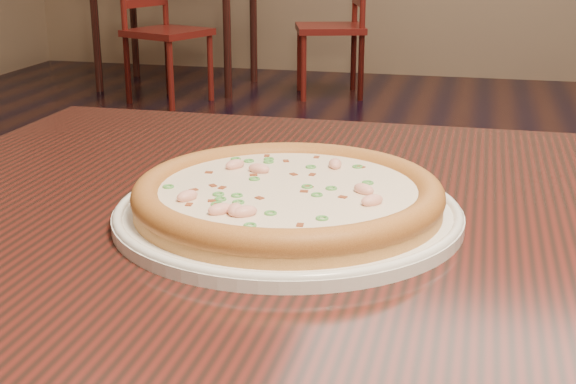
% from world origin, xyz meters
% --- Properties ---
extents(hero_table, '(1.20, 0.80, 0.75)m').
position_xyz_m(hero_table, '(-0.09, -0.68, 0.65)').
color(hero_table, black).
rests_on(hero_table, ground).
extents(plate, '(0.35, 0.35, 0.02)m').
position_xyz_m(plate, '(-0.21, -0.73, 0.76)').
color(plate, white).
rests_on(plate, hero_table).
extents(pizza, '(0.31, 0.31, 0.03)m').
position_xyz_m(pizza, '(-0.21, -0.73, 0.78)').
color(pizza, '#D2934C').
rests_on(pizza, plate).
extents(chair_a, '(0.54, 0.54, 0.95)m').
position_xyz_m(chair_a, '(-1.96, 3.19, 0.44)').
color(chair_a, maroon).
rests_on(chair_a, ground).
extents(chair_b, '(0.52, 0.52, 0.95)m').
position_xyz_m(chair_b, '(-0.93, 3.63, 0.44)').
color(chair_b, maroon).
rests_on(chair_b, ground).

